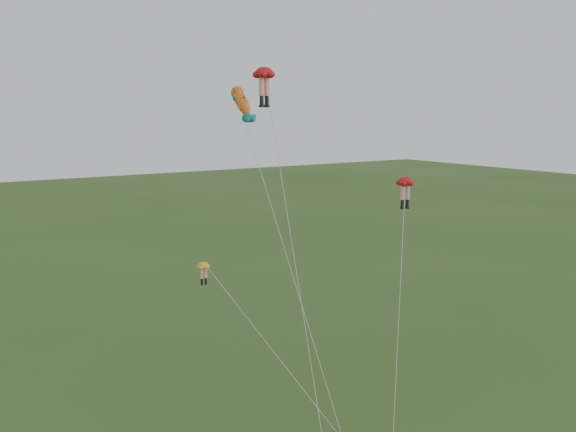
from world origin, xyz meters
TOP-DOWN VIEW (x-y plane):
  - legs_kite_red_high at (2.19, 11.63)m, footprint 5.24×13.87m
  - legs_kite_red_mid at (7.70, 3.41)m, footprint 6.86×6.73m
  - legs_kite_yellow at (-5.24, 4.95)m, footprint 4.94×9.56m
  - fish_kite at (-0.18, 10.65)m, footprint 1.61×14.14m

SIDE VIEW (x-z plane):
  - legs_kite_yellow at x=-5.24m, z-range 3.76..13.48m
  - legs_kite_red_mid at x=7.70m, z-range 6.22..20.24m
  - fish_kite at x=-0.18m, z-range 8.65..28.71m
  - legs_kite_red_high at x=2.19m, z-range 9.72..30.89m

